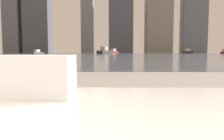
% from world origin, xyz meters
% --- Properties ---
extents(towel_stack, '(0.28, 0.18, 0.16)m').
position_xyz_m(towel_stack, '(-0.25, 0.77, 0.57)').
color(towel_stack, white).
rests_on(towel_stack, bathtub).
extents(harbor_water, '(180.00, 110.00, 0.01)m').
position_xyz_m(harbor_water, '(0.00, 62.00, 0.01)').
color(harbor_water, slate).
rests_on(harbor_water, ground_plane).
extents(harbor_boat_0, '(2.23, 4.54, 1.63)m').
position_xyz_m(harbor_boat_0, '(24.32, 73.58, 0.58)').
color(harbor_boat_0, '#2D2D33').
rests_on(harbor_boat_0, harbor_water).
extents(harbor_boat_1, '(3.76, 4.81, 1.74)m').
position_xyz_m(harbor_boat_1, '(-0.63, 80.42, 0.62)').
color(harbor_boat_1, maroon).
rests_on(harbor_boat_1, harbor_water).
extents(harbor_boat_3, '(2.22, 3.19, 1.14)m').
position_xyz_m(harbor_boat_3, '(-17.74, 49.43, 0.41)').
color(harbor_boat_3, '#4C4C51').
rests_on(harbor_boat_3, harbor_water).
extents(harbor_boat_4, '(3.93, 5.51, 1.97)m').
position_xyz_m(harbor_boat_4, '(-2.89, 58.78, 0.70)').
color(harbor_boat_4, '#2D2D33').
rests_on(harbor_boat_4, harbor_water).
extents(skyline_tower_0, '(8.45, 9.47, 48.28)m').
position_xyz_m(skyline_tower_0, '(-54.62, 118.00, 24.14)').
color(skyline_tower_0, slate).
rests_on(skyline_tower_0, ground_plane).
extents(skyline_tower_3, '(12.55, 10.12, 27.07)m').
position_xyz_m(skyline_tower_3, '(2.96, 118.00, 13.54)').
color(skyline_tower_3, '#4C515B').
rests_on(skyline_tower_3, ground_plane).
extents(skyline_tower_5, '(12.37, 8.08, 32.04)m').
position_xyz_m(skyline_tower_5, '(41.59, 118.00, 16.02)').
color(skyline_tower_5, slate).
rests_on(skyline_tower_5, ground_plane).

